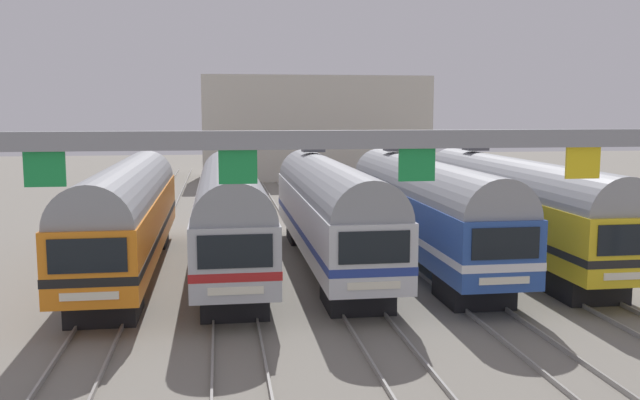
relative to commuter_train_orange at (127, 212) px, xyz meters
The scene contains 9 objects.
ground_plane 9.04m from the commuter_train_orange, ahead, with size 160.00×160.00×0.00m, color gray.
track_bed 19.25m from the commuter_train_orange, 63.09° to the left, with size 18.76×70.00×0.15m.
commuter_train_orange is the anchor object (origin of this frame).
commuter_train_stainless 4.31m from the commuter_train_orange, ahead, with size 2.88×18.06×4.77m.
commuter_train_silver 8.63m from the commuter_train_orange, ahead, with size 2.88×18.06×5.05m.
commuter_train_blue 12.94m from the commuter_train_orange, ahead, with size 2.88×18.06×5.05m.
commuter_train_yellow 17.26m from the commuter_train_orange, ahead, with size 2.88×18.06×5.05m.
catenary_gantry 16.23m from the commuter_train_orange, 57.40° to the right, with size 22.50×0.44×6.97m.
maintenance_building 43.66m from the commuter_train_orange, 71.77° to the left, with size 22.54×10.00×10.29m, color beige.
Camera 1 is at (-4.76, -29.66, 6.95)m, focal length 38.72 mm.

